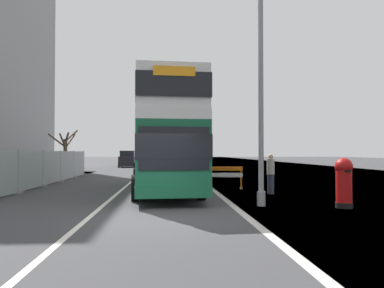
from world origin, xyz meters
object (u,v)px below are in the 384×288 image
double_decker_bus (163,137)px  car_receding_mid (128,159)px  pedestrian_at_kerb (271,174)px  roadworks_barrier (226,175)px  lamppost_foreground (261,77)px  red_pillar_postbox (344,180)px  car_oncoming_near (161,161)px

double_decker_bus → car_receding_mid: size_ratio=2.77×
pedestrian_at_kerb → roadworks_barrier: bearing=127.9°
roadworks_barrier → car_receding_mid: size_ratio=0.40×
lamppost_foreground → red_pillar_postbox: bearing=-13.5°
roadworks_barrier → car_receding_mid: bearing=105.1°
red_pillar_postbox → car_oncoming_near: (-6.49, 25.76, 0.09)m
roadworks_barrier → pedestrian_at_kerb: bearing=-52.1°
red_pillar_postbox → car_receding_mid: car_receding_mid is taller
red_pillar_postbox → car_receding_mid: size_ratio=0.40×
double_decker_bus → roadworks_barrier: bearing=12.3°
double_decker_bus → lamppost_foreground: 6.47m
car_receding_mid → roadworks_barrier: bearing=-74.9°
double_decker_bus → red_pillar_postbox: double_decker_bus is taller
double_decker_bus → roadworks_barrier: double_decker_bus is taller
roadworks_barrier → pedestrian_at_kerb: 2.71m
double_decker_bus → pedestrian_at_kerb: bearing=-16.6°
red_pillar_postbox → pedestrian_at_kerb: size_ratio=0.94×
car_receding_mid → pedestrian_at_kerb: car_receding_mid is taller
roadworks_barrier → lamppost_foreground: bearing=-87.2°
lamppost_foreground → pedestrian_at_kerb: size_ratio=5.31×
roadworks_barrier → car_receding_mid: car_receding_mid is taller
car_receding_mid → car_oncoming_near: bearing=-66.1°
red_pillar_postbox → car_receding_mid: (-10.71, 35.28, 0.05)m
double_decker_bus → car_oncoming_near: size_ratio=2.77×
red_pillar_postbox → pedestrian_at_kerb: pedestrian_at_kerb is taller
red_pillar_postbox → car_oncoming_near: car_oncoming_near is taller
roadworks_barrier → car_oncoming_near: car_oncoming_near is taller
pedestrian_at_kerb → car_oncoming_near: bearing=103.7°
car_oncoming_near → car_receding_mid: (-4.22, 9.52, -0.05)m
double_decker_bus → car_receding_mid: 29.91m
red_pillar_postbox → car_receding_mid: 36.87m
lamppost_foreground → roadworks_barrier: size_ratio=5.66×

